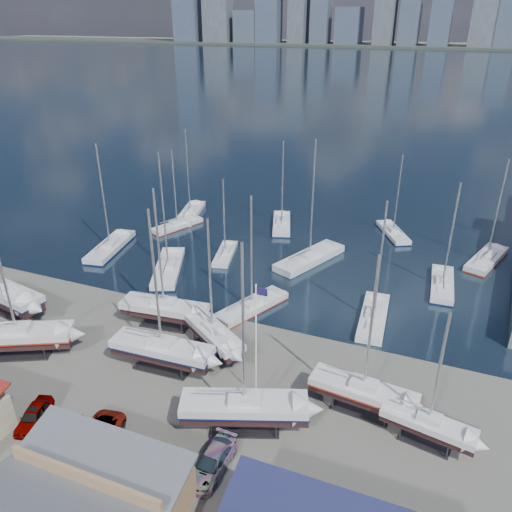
% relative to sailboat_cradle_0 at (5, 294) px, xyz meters
% --- Properties ---
extents(ground, '(1400.00, 1400.00, 0.00)m').
position_rel_sailboat_cradle_0_xyz_m(ground, '(25.91, -1.91, -2.15)').
color(ground, '#605E59').
rests_on(ground, ground).
extents(water, '(1400.00, 600.00, 0.40)m').
position_rel_sailboat_cradle_0_xyz_m(water, '(25.91, 308.09, -2.30)').
color(water, '#192E3A').
rests_on(water, ground).
extents(far_shore, '(1400.00, 80.00, 2.20)m').
position_rel_sailboat_cradle_0_xyz_m(far_shore, '(25.91, 568.09, -1.05)').
color(far_shore, '#2D332D').
rests_on(far_shore, ground).
extents(skyline, '(639.14, 43.80, 107.69)m').
position_rel_sailboat_cradle_0_xyz_m(skyline, '(18.08, 561.85, 36.94)').
color(skyline, '#475166').
rests_on(skyline, far_shore).
extents(shed_grey, '(12.60, 8.40, 4.17)m').
position_rel_sailboat_cradle_0_xyz_m(shed_grey, '(25.91, -17.91, 0.00)').
color(shed_grey, '#8C6B4C').
rests_on(shed_grey, ground).
extents(sailboat_cradle_0, '(11.27, 5.06, 17.49)m').
position_rel_sailboat_cradle_0_xyz_m(sailboat_cradle_0, '(0.00, 0.00, 0.00)').
color(sailboat_cradle_0, '#2D2D33').
rests_on(sailboat_cradle_0, ground).
extents(sailboat_cradle_1, '(10.78, 7.35, 17.00)m').
position_rel_sailboat_cradle_0_xyz_m(sailboat_cradle_1, '(7.79, -5.81, -0.03)').
color(sailboat_cradle_1, '#2D2D33').
rests_on(sailboat_cradle_1, ground).
extents(sailboat_cradle_2, '(9.79, 3.65, 15.64)m').
position_rel_sailboat_cradle_0_xyz_m(sailboat_cradle_2, '(18.46, 4.13, -0.09)').
color(sailboat_cradle_2, '#2D2D33').
rests_on(sailboat_cradle_2, ground).
extents(sailboat_cradle_3, '(10.21, 3.30, 16.28)m').
position_rel_sailboat_cradle_0_xyz_m(sailboat_cradle_3, '(22.15, -2.36, -0.06)').
color(sailboat_cradle_3, '#2D2D33').
rests_on(sailboat_cradle_3, ground).
extents(sailboat_cradle_4, '(8.56, 6.82, 14.28)m').
position_rel_sailboat_cradle_0_xyz_m(sailboat_cradle_4, '(25.31, 2.04, -0.16)').
color(sailboat_cradle_4, '#2D2D33').
rests_on(sailboat_cradle_4, ground).
extents(sailboat_cradle_5, '(10.76, 6.34, 16.74)m').
position_rel_sailboat_cradle_0_xyz_m(sailboat_cradle_5, '(32.43, -6.60, -0.04)').
color(sailboat_cradle_5, '#2D2D33').
rests_on(sailboat_cradle_5, ground).
extents(sailboat_cradle_6, '(9.36, 3.48, 14.87)m').
position_rel_sailboat_cradle_0_xyz_m(sailboat_cradle_6, '(41.01, -1.08, -0.13)').
color(sailboat_cradle_6, '#2D2D33').
rests_on(sailboat_cradle_6, ground).
extents(sailboat_cradle_7, '(7.50, 3.30, 12.16)m').
position_rel_sailboat_cradle_0_xyz_m(sailboat_cradle_7, '(46.42, -2.78, -0.26)').
color(sailboat_cradle_7, '#2D2D33').
rests_on(sailboat_cradle_7, ground).
extents(sailboat_moored_0, '(4.91, 11.21, 16.21)m').
position_rel_sailboat_cradle_0_xyz_m(sailboat_moored_0, '(0.92, 17.93, -1.84)').
color(sailboat_moored_0, black).
rests_on(sailboat_moored_0, water).
extents(sailboat_moored_1, '(5.71, 9.09, 13.19)m').
position_rel_sailboat_cradle_0_xyz_m(sailboat_moored_1, '(5.64, 28.92, -1.84)').
color(sailboat_moored_1, black).
rests_on(sailboat_moored_1, water).
extents(sailboat_moored_2, '(5.19, 10.54, 15.33)m').
position_rel_sailboat_cradle_0_xyz_m(sailboat_moored_2, '(5.08, 34.32, -1.83)').
color(sailboat_moored_2, black).
rests_on(sailboat_moored_2, water).
extents(sailboat_moored_3, '(7.24, 11.56, 16.77)m').
position_rel_sailboat_cradle_0_xyz_m(sailboat_moored_3, '(12.25, 15.15, -1.84)').
color(sailboat_moored_3, black).
rests_on(sailboat_moored_3, water).
extents(sailboat_moored_4, '(3.99, 8.15, 11.86)m').
position_rel_sailboat_cradle_0_xyz_m(sailboat_moored_4, '(17.26, 22.17, -1.82)').
color(sailboat_moored_4, black).
rests_on(sailboat_moored_4, water).
extents(sailboat_moored_5, '(5.64, 10.02, 14.45)m').
position_rel_sailboat_cradle_0_xyz_m(sailboat_moored_5, '(20.98, 35.63, -1.84)').
color(sailboat_moored_5, black).
rests_on(sailboat_moored_5, water).
extents(sailboat_moored_6, '(6.39, 9.97, 14.50)m').
position_rel_sailboat_cradle_0_xyz_m(sailboat_moored_6, '(26.09, 10.44, -1.84)').
color(sailboat_moored_6, black).
rests_on(sailboat_moored_6, water).
extents(sailboat_moored_7, '(7.56, 12.12, 17.75)m').
position_rel_sailboat_cradle_0_xyz_m(sailboat_moored_7, '(28.77, 24.99, -1.82)').
color(sailboat_moored_7, black).
rests_on(sailboat_moored_7, water).
extents(sailboat_moored_8, '(6.40, 8.89, 13.15)m').
position_rel_sailboat_cradle_0_xyz_m(sailboat_moored_8, '(38.12, 38.76, -1.84)').
color(sailboat_moored_8, black).
rests_on(sailboat_moored_8, water).
extents(sailboat_moored_9, '(3.38, 9.93, 14.76)m').
position_rel_sailboat_cradle_0_xyz_m(sailboat_moored_9, '(39.51, 13.36, -1.83)').
color(sailboat_moored_9, black).
rests_on(sailboat_moored_9, water).
extents(sailboat_moored_10, '(3.09, 9.62, 14.21)m').
position_rel_sailboat_cradle_0_xyz_m(sailboat_moored_10, '(46.16, 24.15, -1.84)').
color(sailboat_moored_10, black).
rests_on(sailboat_moored_10, water).
extents(sailboat_moored_11, '(5.97, 10.52, 15.17)m').
position_rel_sailboat_cradle_0_xyz_m(sailboat_moored_11, '(51.42, 33.92, -1.84)').
color(sailboat_moored_11, black).
rests_on(sailboat_moored_11, water).
extents(car_a, '(2.98, 4.75, 1.51)m').
position_rel_sailboat_cradle_0_xyz_m(car_a, '(16.02, -12.64, -1.39)').
color(car_a, gray).
rests_on(car_a, ground).
extents(car_b, '(4.40, 2.79, 1.37)m').
position_rel_sailboat_cradle_0_xyz_m(car_b, '(21.43, -12.57, -1.46)').
color(car_b, gray).
rests_on(car_b, ground).
extents(car_c, '(3.56, 6.05, 1.58)m').
position_rel_sailboat_cradle_0_xyz_m(car_c, '(22.46, -12.73, -1.36)').
color(car_c, gray).
rests_on(car_c, ground).
extents(car_d, '(2.35, 5.46, 1.56)m').
position_rel_sailboat_cradle_0_xyz_m(car_d, '(31.88, -11.45, -1.36)').
color(car_d, gray).
rests_on(car_d, ground).
extents(flagpole, '(1.02, 0.12, 11.53)m').
position_rel_sailboat_cradle_0_xyz_m(flagpole, '(32.08, -2.98, 4.46)').
color(flagpole, white).
rests_on(flagpole, ground).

